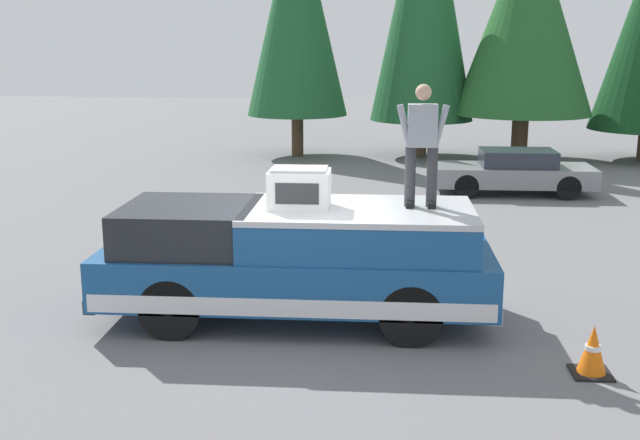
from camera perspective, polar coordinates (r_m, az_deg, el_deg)
ground_plane at (r=10.89m, az=-2.10°, el=-7.94°), size 90.00×90.00×0.00m
pickup_truck at (r=10.95m, az=-1.73°, el=-2.99°), size 2.01×5.54×1.65m
compressor_unit at (r=10.65m, az=-1.53°, el=2.37°), size 0.65×0.84×0.56m
person_on_truck_bed at (r=10.72m, az=7.55°, el=5.71°), size 0.29×0.72×1.69m
parked_car_grey at (r=20.81m, az=14.12°, el=3.47°), size 1.64×4.10×1.16m
traffic_cone at (r=9.89m, az=19.49°, el=-9.15°), size 0.47×0.47×0.62m
conifer_left at (r=26.69m, az=15.02°, el=14.48°), size 4.52×4.52×8.03m
conifer_center_right at (r=26.88m, az=-1.74°, el=15.48°), size 3.44×3.44×8.69m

